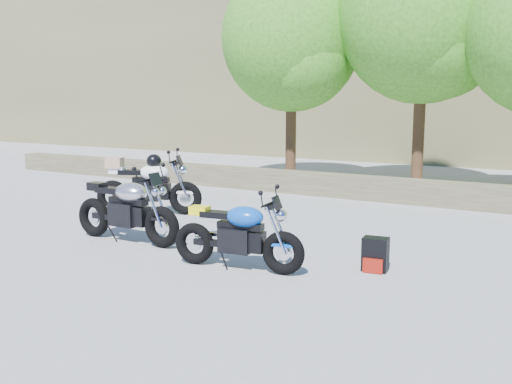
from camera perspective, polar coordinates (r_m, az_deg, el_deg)
ground at (r=8.14m, az=-4.90°, el=-6.04°), size 90.00×90.00×0.00m
stone_wall at (r=12.85m, az=9.75°, el=0.52°), size 22.00×0.55×0.50m
tree_decid_left at (r=15.29m, az=3.84°, el=14.66°), size 3.67×3.67×5.62m
tree_decid_mid at (r=14.50m, az=16.76°, el=16.25°), size 4.08×4.08×6.24m
silver_bike at (r=8.84m, az=-12.79°, el=-1.78°), size 2.01×0.64×1.01m
white_bike at (r=11.01m, az=-10.74°, el=0.73°), size 1.95×1.01×1.14m
blue_bike at (r=7.22m, az=-1.78°, el=-4.38°), size 1.79×0.57×0.90m
backpack at (r=7.36m, az=11.84°, el=-6.17°), size 0.34×0.30×0.43m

